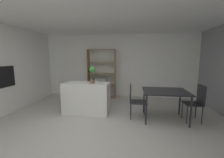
{
  "coord_description": "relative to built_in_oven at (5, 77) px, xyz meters",
  "views": [
    {
      "loc": [
        0.88,
        -2.91,
        1.63
      ],
      "look_at": [
        0.28,
        1.08,
        1.03
      ],
      "focal_mm": 23.15,
      "sensor_mm": 36.0,
      "label": 1
    }
  ],
  "objects": [
    {
      "name": "kitchen_island",
      "position": [
        2.21,
        0.46,
        -0.65
      ],
      "size": [
        1.31,
        0.64,
        0.89
      ],
      "primitive_type": "cube",
      "color": "white",
      "rests_on": "ground_plane"
    },
    {
      "name": "potted_plant_on_island",
      "position": [
        2.4,
        0.42,
        0.09
      ],
      "size": [
        0.17,
        0.17,
        0.48
      ],
      "color": "brown",
      "rests_on": "kitchen_island"
    },
    {
      "name": "dining_chair_window_side",
      "position": [
        5.16,
        0.3,
        -0.54
      ],
      "size": [
        0.42,
        0.42,
        0.95
      ],
      "rotation": [
        0.0,
        0.0,
        -1.55
      ],
      "color": "#232328",
      "rests_on": "ground_plane"
    },
    {
      "name": "ground_plane",
      "position": [
        2.68,
        -0.62,
        -1.1
      ],
      "size": [
        9.46,
        9.46,
        0.0
      ],
      "primitive_type": "plane",
      "color": "beige"
    },
    {
      "name": "open_bookshelf",
      "position": [
        2.21,
        2.22,
        -0.26
      ],
      "size": [
        1.13,
        0.34,
        1.95
      ],
      "color": "#997551",
      "rests_on": "ground_plane"
    },
    {
      "name": "dining_table",
      "position": [
        4.38,
        0.29,
        -0.4
      ],
      "size": [
        1.12,
        0.94,
        0.78
      ],
      "color": "#232328",
      "rests_on": "ground_plane"
    },
    {
      "name": "built_in_oven",
      "position": [
        0.0,
        0.0,
        0.0
      ],
      "size": [
        0.06,
        0.58,
        0.59
      ],
      "color": "black",
      "rests_on": "ground_plane"
    },
    {
      "name": "back_partition",
      "position": [
        2.68,
        2.52,
        0.19
      ],
      "size": [
        6.88,
        0.06,
        2.58
      ],
      "primitive_type": "cube",
      "color": "white",
      "rests_on": "ground_plane"
    },
    {
      "name": "ceiling_slab",
      "position": [
        2.68,
        -0.62,
        1.51
      ],
      "size": [
        6.88,
        6.34,
        0.06
      ],
      "color": "white",
      "rests_on": "ground_plane"
    },
    {
      "name": "dining_chair_island_side",
      "position": [
        3.6,
        0.29,
        -0.57
      ],
      "size": [
        0.47,
        0.42,
        0.91
      ],
      "rotation": [
        0.0,
        0.0,
        1.61
      ],
      "color": "#232328",
      "rests_on": "ground_plane"
    }
  ]
}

